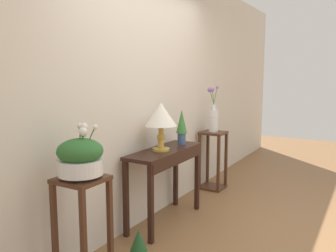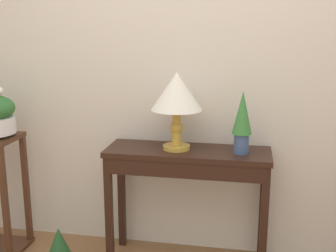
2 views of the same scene
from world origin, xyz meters
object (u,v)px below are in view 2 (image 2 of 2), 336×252
at_px(console_table, 187,171).
at_px(potted_plant_on_console, 242,120).
at_px(table_lamp, 177,95).
at_px(potted_plant_floor, 59,246).

distance_m(console_table, potted_plant_on_console, 0.48).
height_order(console_table, table_lamp, table_lamp).
distance_m(table_lamp, potted_plant_on_console, 0.43).
relative_size(console_table, potted_plant_on_console, 2.69).
bearing_deg(potted_plant_on_console, table_lamp, 177.24).
bearing_deg(potted_plant_on_console, potted_plant_floor, -169.72).
bearing_deg(console_table, table_lamp, 164.17).
bearing_deg(potted_plant_on_console, console_table, -179.80).
bearing_deg(potted_plant_floor, potted_plant_on_console, 10.28).
bearing_deg(potted_plant_floor, table_lamp, 17.12).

